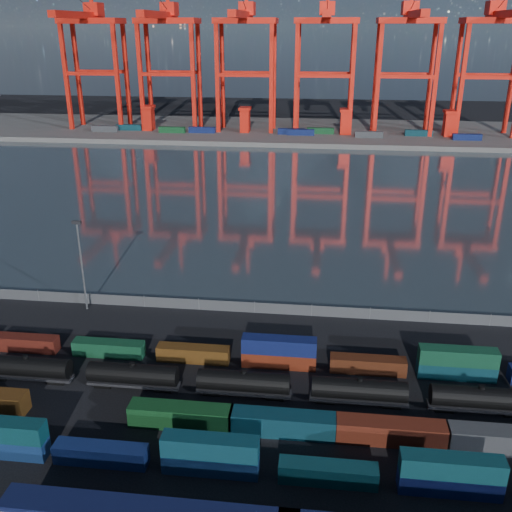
# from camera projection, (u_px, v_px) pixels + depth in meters

# --- Properties ---
(ground) EXTENTS (700.00, 700.00, 0.00)m
(ground) POSITION_uv_depth(u_px,v_px,m) (229.00, 411.00, 74.80)
(ground) COLOR black
(ground) RESTS_ON ground
(harbor_water) EXTENTS (700.00, 700.00, 0.00)m
(harbor_water) POSITION_uv_depth(u_px,v_px,m) (285.00, 194.00, 171.48)
(harbor_water) COLOR #2F3D44
(harbor_water) RESTS_ON ground
(far_quay) EXTENTS (700.00, 70.00, 2.00)m
(far_quay) POSITION_uv_depth(u_px,v_px,m) (301.00, 132.00, 267.80)
(far_quay) COLOR #514F4C
(far_quay) RESTS_ON ground
(container_row_south) EXTENTS (138.71, 2.22, 4.74)m
(container_row_south) POSITION_uv_depth(u_px,v_px,m) (153.00, 453.00, 64.73)
(container_row_south) COLOR #383A3C
(container_row_south) RESTS_ON ground
(container_row_mid) EXTENTS (142.32, 2.67, 5.70)m
(container_row_mid) POSITION_uv_depth(u_px,v_px,m) (298.00, 421.00, 69.94)
(container_row_mid) COLOR #46484B
(container_row_mid) RESTS_ON ground
(container_row_north) EXTENTS (140.07, 2.23, 4.75)m
(container_row_north) POSITION_uv_depth(u_px,v_px,m) (290.00, 358.00, 84.03)
(container_row_north) COLOR #0F134C
(container_row_north) RESTS_ON ground
(tanker_string) EXTENTS (137.02, 2.80, 4.00)m
(tanker_string) POSITION_uv_depth(u_px,v_px,m) (244.00, 383.00, 77.38)
(tanker_string) COLOR black
(tanker_string) RESTS_ON ground
(waterfront_fence) EXTENTS (160.12, 0.12, 2.20)m
(waterfront_fence) POSITION_uv_depth(u_px,v_px,m) (255.00, 308.00, 100.20)
(waterfront_fence) COLOR #595B5E
(waterfront_fence) RESTS_ON ground
(yard_light_mast) EXTENTS (1.60, 0.40, 16.60)m
(yard_light_mast) POSITION_uv_depth(u_px,v_px,m) (81.00, 261.00, 98.50)
(yard_light_mast) COLOR slate
(yard_light_mast) RESTS_ON ground
(gantry_cranes) EXTENTS (202.34, 52.49, 71.09)m
(gantry_cranes) POSITION_uv_depth(u_px,v_px,m) (285.00, 35.00, 246.33)
(gantry_cranes) COLOR red
(gantry_cranes) RESTS_ON ground
(quay_containers) EXTENTS (172.58, 10.99, 2.60)m
(quay_containers) POSITION_uv_depth(u_px,v_px,m) (275.00, 131.00, 254.75)
(quay_containers) COLOR navy
(quay_containers) RESTS_ON far_quay
(straddle_carriers) EXTENTS (140.00, 7.00, 11.10)m
(straddle_carriers) POSITION_uv_depth(u_px,v_px,m) (295.00, 120.00, 256.31)
(straddle_carriers) COLOR red
(straddle_carriers) RESTS_ON far_quay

